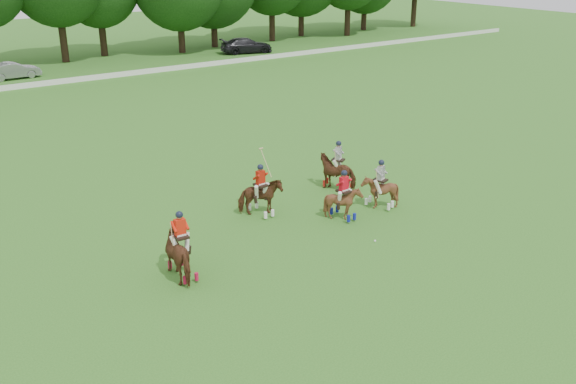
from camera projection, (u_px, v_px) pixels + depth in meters
ground at (316, 275)px, 22.60m from camera, size 180.00×180.00×0.00m
boundary_rail at (24, 86)px, 51.28m from camera, size 120.00×0.10×0.44m
car_mid at (14, 71)px, 54.72m from camera, size 4.35×1.67×1.41m
car_right at (247, 45)px, 67.44m from camera, size 5.81×3.52×1.58m
polo_red_a at (182, 253)px, 22.18m from camera, size 1.33×2.16×2.47m
polo_red_b at (261, 197)px, 27.30m from camera, size 1.63×1.41×2.82m
polo_red_c at (343, 202)px, 26.93m from camera, size 1.24×1.37×2.16m
polo_stripe_a at (338, 171)px, 30.28m from camera, size 1.75×2.11×2.34m
polo_stripe_b at (380, 191)px, 28.05m from camera, size 1.60×1.69×2.21m
polo_ball at (375, 241)px, 25.06m from camera, size 0.09×0.09×0.09m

